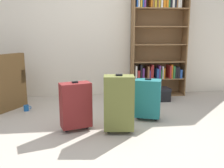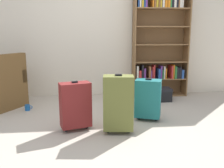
{
  "view_description": "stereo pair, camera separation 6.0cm",
  "coord_description": "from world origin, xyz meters",
  "px_view_note": "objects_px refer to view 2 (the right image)",
  "views": [
    {
      "loc": [
        -0.38,
        -2.97,
        1.23
      ],
      "look_at": [
        0.01,
        0.28,
        0.55
      ],
      "focal_mm": 39.88,
      "sensor_mm": 36.0,
      "label": 1
    },
    {
      "loc": [
        -0.32,
        -2.98,
        1.23
      ],
      "look_at": [
        0.01,
        0.28,
        0.55
      ],
      "focal_mm": 39.88,
      "sensor_mm": 36.0,
      "label": 2
    }
  ],
  "objects_px": {
    "suitcase_olive": "(118,103)",
    "bookshelf": "(160,42)",
    "suitcase_teal": "(148,98)",
    "suitcase_dark_red": "(75,105)",
    "storage_box": "(159,94)",
    "mug": "(28,107)"
  },
  "relations": [
    {
      "from": "bookshelf",
      "to": "storage_box",
      "type": "bearing_deg",
      "value": -105.68
    },
    {
      "from": "suitcase_olive",
      "to": "suitcase_dark_red",
      "type": "distance_m",
      "value": 0.55
    },
    {
      "from": "suitcase_olive",
      "to": "storage_box",
      "type": "bearing_deg",
      "value": 56.53
    },
    {
      "from": "suitcase_dark_red",
      "to": "suitcase_olive",
      "type": "bearing_deg",
      "value": -15.14
    },
    {
      "from": "storage_box",
      "to": "suitcase_teal",
      "type": "bearing_deg",
      "value": -114.6
    },
    {
      "from": "bookshelf",
      "to": "suitcase_teal",
      "type": "xyz_separation_m",
      "value": [
        -0.57,
        -1.42,
        -0.74
      ]
    },
    {
      "from": "storage_box",
      "to": "suitcase_dark_red",
      "type": "distance_m",
      "value": 1.93
    },
    {
      "from": "mug",
      "to": "suitcase_olive",
      "type": "distance_m",
      "value": 1.73
    },
    {
      "from": "suitcase_olive",
      "to": "bookshelf",
      "type": "bearing_deg",
      "value": 60.29
    },
    {
      "from": "bookshelf",
      "to": "storage_box",
      "type": "height_order",
      "value": "bookshelf"
    },
    {
      "from": "mug",
      "to": "suitcase_dark_red",
      "type": "height_order",
      "value": "suitcase_dark_red"
    },
    {
      "from": "suitcase_teal",
      "to": "bookshelf",
      "type": "bearing_deg",
      "value": 68.04
    },
    {
      "from": "suitcase_olive",
      "to": "suitcase_teal",
      "type": "distance_m",
      "value": 0.64
    },
    {
      "from": "suitcase_olive",
      "to": "suitcase_teal",
      "type": "xyz_separation_m",
      "value": [
        0.48,
        0.42,
        -0.07
      ]
    },
    {
      "from": "storage_box",
      "to": "suitcase_teal",
      "type": "height_order",
      "value": "suitcase_teal"
    },
    {
      "from": "bookshelf",
      "to": "suitcase_dark_red",
      "type": "bearing_deg",
      "value": -132.94
    },
    {
      "from": "bookshelf",
      "to": "suitcase_olive",
      "type": "distance_m",
      "value": 2.22
    },
    {
      "from": "suitcase_olive",
      "to": "suitcase_teal",
      "type": "height_order",
      "value": "suitcase_olive"
    },
    {
      "from": "mug",
      "to": "suitcase_teal",
      "type": "xyz_separation_m",
      "value": [
        1.82,
        -0.63,
        0.27
      ]
    },
    {
      "from": "bookshelf",
      "to": "mug",
      "type": "relative_size",
      "value": 16.62
    },
    {
      "from": "storage_box",
      "to": "suitcase_olive",
      "type": "height_order",
      "value": "suitcase_olive"
    },
    {
      "from": "bookshelf",
      "to": "storage_box",
      "type": "relative_size",
      "value": 4.52
    }
  ]
}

